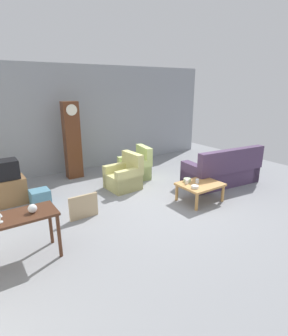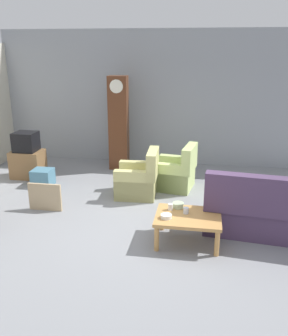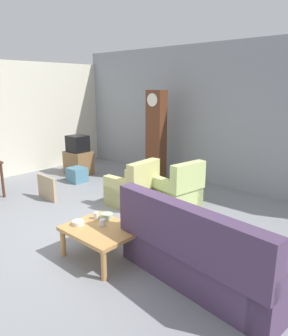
# 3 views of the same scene
# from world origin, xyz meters

# --- Properties ---
(ground_plane) EXTENTS (10.40, 10.40, 0.00)m
(ground_plane) POSITION_xyz_m (0.00, 0.00, 0.00)
(ground_plane) COLOR gray
(garage_door_wall) EXTENTS (8.40, 0.16, 3.20)m
(garage_door_wall) POSITION_xyz_m (0.00, 3.60, 1.60)
(garage_door_wall) COLOR gray
(garage_door_wall) RESTS_ON ground_plane
(couch_floral) EXTENTS (2.19, 1.11, 1.04)m
(couch_floral) POSITION_xyz_m (1.96, 0.02, 0.35)
(couch_floral) COLOR #4C3856
(couch_floral) RESTS_ON ground_plane
(armchair_olive_near) EXTENTS (0.82, 0.79, 0.92)m
(armchair_olive_near) POSITION_xyz_m (-0.38, 1.29, 0.31)
(armchair_olive_near) COLOR #CCC67A
(armchair_olive_near) RESTS_ON ground_plane
(armchair_olive_far) EXTENTS (0.90, 0.87, 0.92)m
(armchair_olive_far) POSITION_xyz_m (0.30, 1.80, 0.31)
(armchair_olive_far) COLOR #C4D982
(armchair_olive_far) RESTS_ON ground_plane
(coffee_table_wood) EXTENTS (0.96, 0.76, 0.43)m
(coffee_table_wood) POSITION_xyz_m (0.66, -0.41, 0.37)
(coffee_table_wood) COLOR tan
(coffee_table_wood) RESTS_ON ground_plane
(grandfather_clock) EXTENTS (0.44, 0.30, 2.18)m
(grandfather_clock) POSITION_xyz_m (-1.14, 2.88, 1.10)
(grandfather_clock) COLOR #562D19
(grandfather_clock) RESTS_ON ground_plane
(tv_stand_cabinet) EXTENTS (0.68, 0.52, 0.61)m
(tv_stand_cabinet) POSITION_xyz_m (-3.01, 1.94, 0.30)
(tv_stand_cabinet) COLOR brown
(tv_stand_cabinet) RESTS_ON ground_plane
(tv_crt) EXTENTS (0.48, 0.44, 0.42)m
(tv_crt) POSITION_xyz_m (-3.01, 1.94, 0.82)
(tv_crt) COLOR black
(tv_crt) RESTS_ON tv_stand_cabinet
(framed_picture_leaning) EXTENTS (0.60, 0.05, 0.50)m
(framed_picture_leaning) POSITION_xyz_m (-1.91, 0.32, 0.25)
(framed_picture_leaning) COLOR tan
(framed_picture_leaning) RESTS_ON ground_plane
(storage_box_blue) EXTENTS (0.41, 0.38, 0.35)m
(storage_box_blue) POSITION_xyz_m (-2.47, 1.49, 0.18)
(storage_box_blue) COLOR teal
(storage_box_blue) RESTS_ON ground_plane
(cup_white_porcelain) EXTENTS (0.07, 0.07, 0.10)m
(cup_white_porcelain) POSITION_xyz_m (0.38, -0.25, 0.48)
(cup_white_porcelain) COLOR white
(cup_white_porcelain) RESTS_ON coffee_table_wood
(cup_blue_rimmed) EXTENTS (0.08, 0.08, 0.09)m
(cup_blue_rimmed) POSITION_xyz_m (0.62, -0.34, 0.48)
(cup_blue_rimmed) COLOR silver
(cup_blue_rimmed) RESTS_ON coffee_table_wood
(bowl_white_stacked) EXTENTS (0.16, 0.16, 0.06)m
(bowl_white_stacked) POSITION_xyz_m (0.35, -0.55, 0.46)
(bowl_white_stacked) COLOR white
(bowl_white_stacked) RESTS_ON coffee_table_wood
(bowl_shallow_green) EXTENTS (0.18, 0.18, 0.08)m
(bowl_shallow_green) POSITION_xyz_m (0.49, -0.15, 0.47)
(bowl_shallow_green) COLOR #B2C69E
(bowl_shallow_green) RESTS_ON coffee_table_wood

